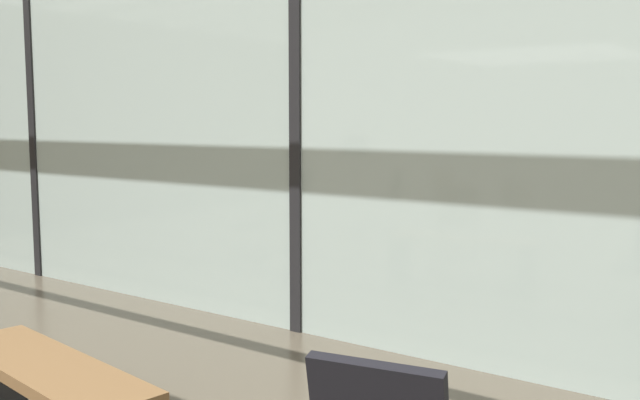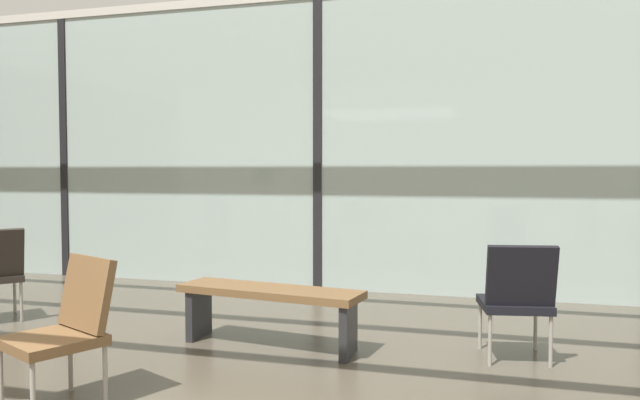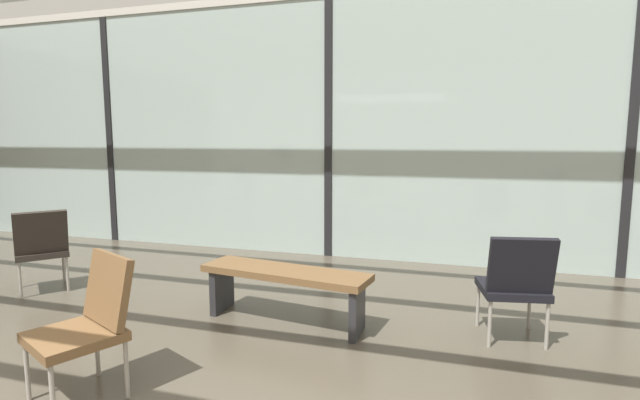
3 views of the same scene
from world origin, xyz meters
The scene contains 7 objects.
glass_curtain_wall centered at (0.00, 5.20, 1.69)m, with size 14.00×0.08×3.38m, color #A3B7B2.
window_mullion_0 centered at (-3.50, 5.20, 1.69)m, with size 0.10×0.12×3.38m, color black.
window_mullion_1 centered at (0.00, 5.20, 1.69)m, with size 0.10×0.12×3.38m, color black.
parked_airplane centered at (0.68, 9.71, 2.20)m, with size 13.23×4.39×4.39m.
lounge_chair_3 centered at (2.16, 2.92, 0.49)m, with size 0.57×0.61×0.87m.
lounge_chair_5 centered at (-0.42, 1.32, 0.49)m, with size 0.66×0.68×0.87m.
waiting_bench centered at (0.30, 2.78, 0.36)m, with size 1.54×0.60×0.47m.
Camera 2 is at (2.01, -1.71, 1.39)m, focal length 34.38 mm.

